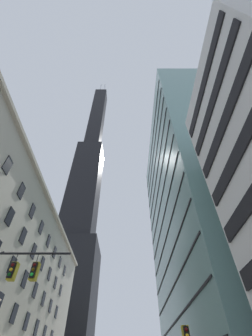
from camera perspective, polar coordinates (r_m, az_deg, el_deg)
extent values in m
cube|color=#B2A893|center=(44.74, -19.03, -9.28)|extent=(0.70, 59.85, 0.60)
cube|color=black|center=(32.73, -30.60, -28.61)|extent=(0.14, 1.40, 2.20)
cube|color=black|center=(37.16, -27.34, -31.17)|extent=(0.14, 1.40, 2.20)
cube|color=black|center=(41.71, -24.67, -33.12)|extent=(0.14, 1.40, 2.20)
cube|color=black|center=(46.36, -22.44, -34.64)|extent=(0.14, 1.40, 2.20)
cube|color=black|center=(51.08, -20.55, -35.85)|extent=(0.14, 1.40, 2.20)
cube|color=black|center=(33.83, -27.82, -22.09)|extent=(0.14, 1.40, 2.20)
cube|color=black|center=(38.13, -25.06, -25.28)|extent=(0.14, 1.40, 2.20)
cube|color=black|center=(42.58, -22.77, -27.78)|extent=(0.14, 1.40, 2.20)
cube|color=black|center=(47.15, -20.84, -29.76)|extent=(0.14, 1.40, 2.20)
cube|color=black|center=(51.79, -19.19, -31.38)|extent=(0.14, 1.40, 2.20)
cube|color=black|center=(56.50, -17.78, -32.71)|extent=(0.14, 1.40, 2.20)
cube|color=black|center=(31.51, -28.30, -11.37)|extent=(0.14, 1.40, 2.20)
cube|color=black|center=(35.39, -25.46, -16.03)|extent=(0.14, 1.40, 2.20)
cube|color=black|center=(39.52, -23.11, -19.72)|extent=(0.14, 1.40, 2.20)
cube|color=black|center=(43.84, -21.13, -22.67)|extent=(0.14, 1.40, 2.20)
cube|color=black|center=(48.28, -19.44, -25.07)|extent=(0.14, 1.40, 2.20)
cube|color=black|center=(52.83, -17.99, -27.04)|extent=(0.14, 1.40, 2.20)
cube|color=black|center=(57.45, -16.74, -28.69)|extent=(0.14, 1.40, 2.20)
cube|color=black|center=(30.45, -28.80, 0.56)|extent=(0.14, 1.40, 2.20)
cube|color=black|center=(33.72, -25.88, -5.56)|extent=(0.14, 1.40, 2.20)
cube|color=black|center=(37.37, -23.46, -10.52)|extent=(0.14, 1.40, 2.20)
cube|color=black|center=(41.30, -21.43, -14.56)|extent=(0.14, 1.40, 2.20)
cube|color=black|center=(45.45, -19.70, -17.87)|extent=(0.14, 1.40, 2.20)
cube|color=black|center=(49.75, -18.22, -20.61)|extent=(0.14, 1.40, 2.20)
cube|color=black|center=(54.17, -16.93, -22.89)|extent=(0.14, 1.40, 2.20)
cube|color=black|center=(58.69, -15.81, -24.82)|extent=(0.14, 1.40, 2.20)
cube|color=black|center=(104.18, -15.90, -31.47)|extent=(23.76, 23.76, 48.53)
cube|color=black|center=(130.77, -10.78, -5.52)|extent=(16.63, 16.63, 70.59)
cube|color=black|center=(190.98, -7.52, 13.06)|extent=(10.69, 10.69, 88.24)
cylinder|color=silver|center=(240.43, -6.73, 20.05)|extent=(1.20, 1.20, 23.67)
cylinder|color=silver|center=(239.99, -5.66, 20.10)|extent=(1.20, 1.20, 23.67)
cube|color=black|center=(15.18, 28.37, 5.05)|extent=(0.16, 11.13, 1.10)
cube|color=black|center=(17.37, 24.95, 11.43)|extent=(0.16, 11.13, 1.10)
cube|color=black|center=(19.78, 22.23, 16.29)|extent=(0.16, 11.13, 1.10)
cube|color=black|center=(22.33, 20.02, 20.04)|extent=(0.16, 11.13, 1.10)
cube|color=gray|center=(47.68, 21.58, -10.35)|extent=(19.78, 36.74, 53.27)
cube|color=black|center=(38.03, 13.55, -34.76)|extent=(0.12, 35.74, 0.24)
cube|color=black|center=(38.91, 12.43, -29.02)|extent=(0.12, 35.74, 0.24)
cube|color=black|center=(40.16, 11.47, -23.58)|extent=(0.12, 35.74, 0.24)
cube|color=black|center=(41.77, 10.65, -18.51)|extent=(0.12, 35.74, 0.24)
cube|color=black|center=(43.68, 9.94, -13.84)|extent=(0.12, 35.74, 0.24)
cube|color=black|center=(45.86, 9.32, -9.59)|extent=(0.12, 35.74, 0.24)
cube|color=black|center=(48.27, 8.77, -5.75)|extent=(0.12, 35.74, 0.24)
cube|color=black|center=(50.89, 8.28, -2.28)|extent=(0.12, 35.74, 0.24)
cube|color=black|center=(53.67, 7.84, 0.83)|extent=(0.12, 35.74, 0.24)
cube|color=black|center=(56.61, 7.45, 3.63)|extent=(0.12, 35.74, 0.24)
cube|color=black|center=(59.66, 7.09, 6.15)|extent=(0.12, 35.74, 0.24)
cylinder|color=black|center=(16.56, -27.31, -19.61)|extent=(7.29, 0.14, 0.14)
cylinder|color=black|center=(16.35, -26.87, -20.66)|extent=(0.04, 0.04, 0.60)
cube|color=black|center=(16.11, -27.81, -23.01)|extent=(0.30, 0.30, 0.90)
cube|color=olive|center=(16.25, -27.59, -23.26)|extent=(0.40, 0.40, 1.04)
sphere|color=#450808|center=(16.06, -27.65, -21.88)|extent=(0.20, 0.20, 0.20)
sphere|color=yellow|center=(15.97, -28.01, -22.77)|extent=(0.20, 0.20, 0.20)
sphere|color=#083D10|center=(15.89, -28.38, -23.67)|extent=(0.20, 0.20, 0.20)
cylinder|color=black|center=(15.83, -22.24, -21.36)|extent=(0.04, 0.04, 0.60)
cube|color=black|center=(15.58, -23.06, -23.83)|extent=(0.30, 0.30, 0.90)
cube|color=olive|center=(15.73, -22.87, -24.07)|extent=(0.40, 0.40, 1.04)
sphere|color=#450808|center=(15.53, -22.92, -22.66)|extent=(0.20, 0.20, 0.20)
sphere|color=#4B3A08|center=(15.44, -23.24, -23.59)|extent=(0.20, 0.20, 0.20)
sphere|color=green|center=(15.35, -23.56, -24.54)|extent=(0.20, 0.20, 0.20)
cube|color=black|center=(16.28, 16.17, -37.03)|extent=(0.30, 0.30, 0.90)
cube|color=olive|center=(16.45, 16.02, -37.13)|extent=(0.40, 0.40, 1.04)
sphere|color=#450808|center=(16.16, 16.06, -35.98)|extent=(0.20, 0.20, 0.20)
sphere|color=yellow|center=(16.13, 16.30, -36.94)|extent=(0.20, 0.20, 0.20)
ellipsoid|color=#EFE5C6|center=(25.24, -30.59, -28.04)|extent=(0.56, 0.32, 0.24)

